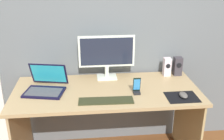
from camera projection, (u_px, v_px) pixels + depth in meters
The scene contains 11 objects.
wall_back at pixel (102, 21), 2.45m from camera, with size 6.00×0.04×2.50m, color slate.
desk at pixel (106, 105), 2.34m from camera, with size 1.56×0.68×0.75m.
monitor at pixel (107, 54), 2.43m from camera, with size 0.50×0.14×0.40m.
speaker_right at pixel (178, 66), 2.54m from camera, with size 0.07×0.07×0.18m.
speaker_near_monitor at pixel (167, 67), 2.53m from camera, with size 0.07×0.07×0.17m.
laptop at pixel (46, 86), 2.24m from camera, with size 0.37×0.34×0.21m.
fishbowl at pixel (44, 73), 2.43m from camera, with size 0.15×0.15×0.15m, color silver.
keyboard_external at pixel (106, 101), 2.09m from camera, with size 0.42×0.12×0.01m, color #2C2F1A.
mousepad at pixel (182, 97), 2.15m from camera, with size 0.25×0.20×0.00m, color black.
mouse at pixel (183, 95), 2.14m from camera, with size 0.06×0.10×0.04m, color #57514C.
phone_in_dock at pixel (137, 88), 2.19m from camera, with size 0.06×0.06×0.14m.
Camera 1 is at (-0.16, -2.05, 1.75)m, focal length 43.47 mm.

